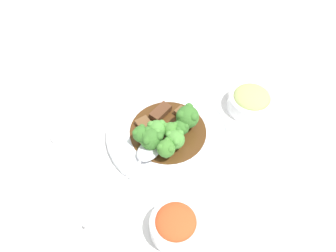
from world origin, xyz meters
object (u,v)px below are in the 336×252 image
beef_strip_2 (161,112)px  broccoli_floret_4 (166,148)px  broccoli_floret_6 (157,130)px  sauce_dish (66,133)px  serving_spoon (144,157)px  broccoli_floret_2 (151,139)px  broccoli_floret_7 (187,117)px  side_bowl_kimchi (176,225)px  beef_strip_1 (147,127)px  beef_strip_0 (186,115)px  broccoli_floret_0 (175,139)px  broccoli_floret_3 (171,130)px  broccoli_floret_1 (141,134)px  broccoli_floret_5 (181,129)px  side_bowl_appetizer (251,100)px  main_plate (168,132)px

beef_strip_2 → broccoli_floret_4: 0.12m
broccoli_floret_6 → sauce_dish: 0.21m
broccoli_floret_6 → serving_spoon: broccoli_floret_6 is taller
beef_strip_2 → broccoli_floret_2: (-0.02, 0.09, 0.02)m
beef_strip_2 → broccoli_floret_7: bearing=170.3°
broccoli_floret_7 → side_bowl_kimchi: 0.23m
broccoli_floret_4 → broccoli_floret_2: bearing=-16.3°
beef_strip_1 → beef_strip_0: bearing=-135.9°
broccoli_floret_7 → side_bowl_kimchi: size_ratio=0.63×
broccoli_floret_6 → broccoli_floret_0: bearing=169.1°
beef_strip_1 → broccoli_floret_2: 0.05m
broccoli_floret_6 → side_bowl_kimchi: size_ratio=0.49×
broccoli_floret_3 → broccoli_floret_4: 0.05m
broccoli_floret_0 → broccoli_floret_2: broccoli_floret_2 is taller
broccoli_floret_6 → side_bowl_kimchi: broccoli_floret_6 is taller
beef_strip_1 → broccoli_floret_2: size_ratio=1.32×
broccoli_floret_0 → broccoli_floret_1: bearing=13.3°
beef_strip_0 → broccoli_floret_3: bearing=81.5°
broccoli_floret_3 → broccoli_floret_5: same height
broccoli_floret_3 → side_bowl_appetizer: 0.22m
broccoli_floret_3 → side_bowl_kimchi: broccoli_floret_3 is taller
broccoli_floret_3 → broccoli_floret_5: 0.02m
broccoli_floret_2 → broccoli_floret_7: size_ratio=0.81×
broccoli_floret_6 → sauce_dish: (0.20, 0.06, -0.04)m
beef_strip_1 → broccoli_floret_1: broccoli_floret_1 is taller
beef_strip_1 → serving_spoon: (-0.03, 0.07, 0.00)m
beef_strip_1 → broccoli_floret_3: size_ratio=1.47×
main_plate → broccoli_floret_2: (0.02, 0.05, 0.04)m
broccoli_floret_3 → broccoli_floret_6: size_ratio=0.94×
broccoli_floret_4 → side_bowl_appetizer: broccoli_floret_4 is taller
broccoli_floret_1 → broccoli_floret_0: bearing=-166.7°
main_plate → broccoli_floret_5: broccoli_floret_5 is taller
broccoli_floret_0 → broccoli_floret_1: 0.07m
broccoli_floret_6 → broccoli_floret_7: bearing=-134.9°
broccoli_floret_0 → sauce_dish: bearing=12.4°
beef_strip_2 → side_bowl_appetizer: size_ratio=0.53×
beef_strip_0 → broccoli_floret_6: broccoli_floret_6 is taller
sauce_dish → broccoli_floret_0: bearing=-167.6°
broccoli_floret_3 → broccoli_floret_6: bearing=19.8°
broccoli_floret_2 → side_bowl_appetizer: (-0.17, -0.20, -0.02)m
beef_strip_0 → beef_strip_1: bearing=44.1°
broccoli_floret_2 → broccoli_floret_3: (-0.03, -0.04, 0.00)m
beef_strip_0 → serving_spoon: (0.04, 0.14, 0.00)m
main_plate → sauce_dish: size_ratio=3.95×
side_bowl_appetizer → broccoli_floret_2: bearing=50.4°
beef_strip_0 → beef_strip_2: bearing=13.6°
broccoli_floret_7 → beef_strip_2: bearing=-9.7°
beef_strip_2 → broccoli_floret_5: broccoli_floret_5 is taller
beef_strip_2 → main_plate: bearing=132.3°
broccoli_floret_2 → beef_strip_0: bearing=-111.2°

